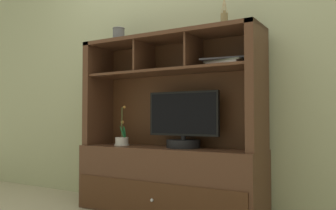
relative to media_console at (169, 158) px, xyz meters
name	(u,v)px	position (x,y,z in m)	size (l,w,h in m)	color
back_wall	(183,37)	(0.00, 0.23, 0.98)	(6.00, 0.02, 2.80)	#A2A77E
media_console	(169,158)	(0.00, 0.00, 0.00)	(1.46, 0.44, 1.36)	#4A2C1C
tv_monitor	(183,125)	(0.13, 0.00, 0.26)	(0.58, 0.25, 0.42)	black
potted_orchid	(122,140)	(-0.42, -0.04, 0.12)	(0.12, 0.12, 0.32)	beige
magazine_stack_left	(226,62)	(0.47, 0.01, 0.70)	(0.35, 0.24, 0.05)	maroon
diffuser_bottle	(224,19)	(0.47, -0.03, 1.00)	(0.05, 0.05, 0.31)	olive
ceramic_vase	(119,35)	(-0.47, -0.02, 1.00)	(0.10, 0.10, 0.12)	#59595D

